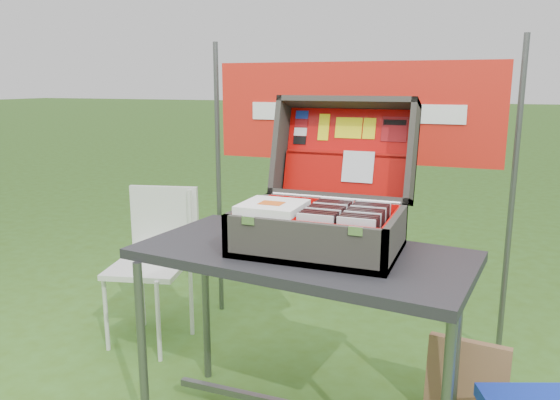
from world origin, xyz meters
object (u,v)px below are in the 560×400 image
at_px(table, 302,345).
at_px(suitcase, 324,177).
at_px(chair, 148,269).
at_px(cardboard_box, 467,381).

xyz_separation_m(table, suitcase, (0.06, 0.08, 0.69)).
bearing_deg(suitcase, chair, 160.58).
bearing_deg(chair, cardboard_box, -17.25).
height_order(suitcase, cardboard_box, suitcase).
distance_m(table, cardboard_box, 0.77).
bearing_deg(cardboard_box, table, -144.14).
bearing_deg(table, cardboard_box, 36.16).
bearing_deg(chair, suitcase, -32.80).
bearing_deg(cardboard_box, chair, -177.54).
distance_m(table, suitcase, 0.70).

